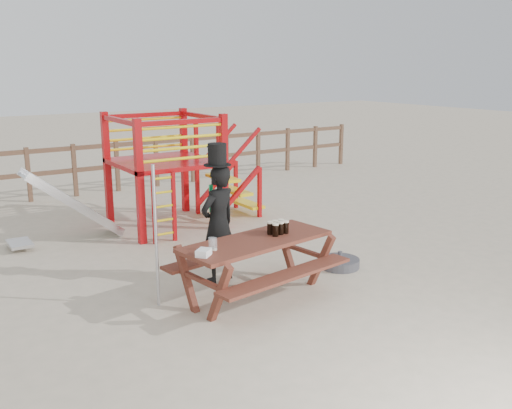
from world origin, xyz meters
name	(u,v)px	position (x,y,z in m)	size (l,w,h in m)	color
ground	(265,289)	(0.00, 0.00, 0.00)	(60.00, 60.00, 0.00)	#C3B197
back_fence	(96,162)	(0.00, 7.00, 0.74)	(15.09, 0.09, 1.20)	brown
playground_fort	(161,170)	(0.12, 3.58, 1.07)	(4.71, 1.84, 2.10)	#A90B0F
picnic_table	(257,261)	(-0.24, -0.17, 0.49)	(2.20, 1.67, 0.78)	maroon
man_with_hat	(218,221)	(-0.35, 0.61, 0.86)	(0.68, 0.54, 1.93)	black
metal_pole	(156,237)	(-1.41, 0.29, 0.89)	(0.04, 0.04, 1.79)	#B2B2B7
parasol_base	(340,263)	(1.41, 0.09, 0.07)	(0.58, 0.58, 0.25)	#3C3C42
paper_bag	(204,253)	(-1.11, -0.37, 0.82)	(0.18, 0.14, 0.08)	white
stout_pints	(278,227)	(0.13, -0.11, 0.87)	(0.28, 0.20, 0.17)	black
empty_glasses	(213,244)	(-0.91, -0.23, 0.85)	(0.09, 0.11, 0.15)	silver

